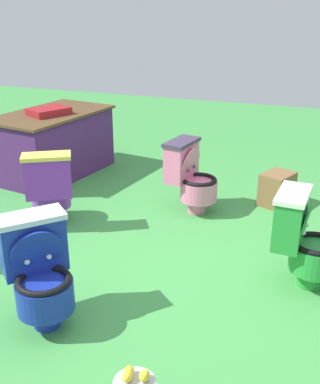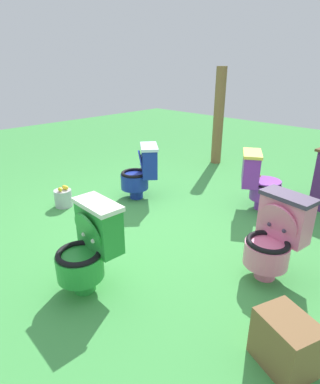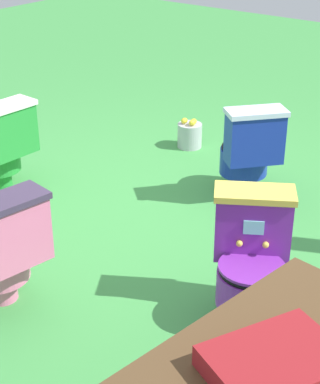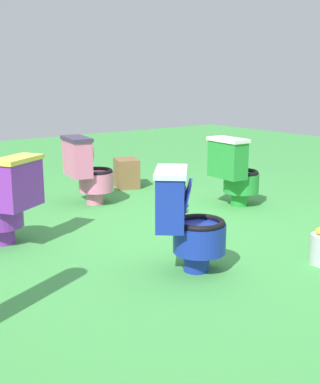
# 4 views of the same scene
# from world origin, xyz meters

# --- Properties ---
(ground) EXTENTS (14.00, 14.00, 0.00)m
(ground) POSITION_xyz_m (0.00, 0.00, 0.00)
(ground) COLOR #429947
(toilet_green) EXTENTS (0.44, 0.51, 0.73)m
(toilet_green) POSITION_xyz_m (0.30, -1.16, 0.37)
(toilet_green) COLOR green
(toilet_green) RESTS_ON ground
(toilet_purple) EXTENTS (0.63, 0.60, 0.73)m
(toilet_purple) POSITION_xyz_m (0.53, 1.17, 0.37)
(toilet_purple) COLOR purple
(toilet_purple) RESTS_ON ground
(toilet_pink) EXTENTS (0.48, 0.55, 0.73)m
(toilet_pink) POSITION_xyz_m (1.29, 0.02, 0.37)
(toilet_pink) COLOR pink
(toilet_pink) RESTS_ON ground
(toilet_blue) EXTENTS (0.63, 0.64, 0.73)m
(toilet_blue) POSITION_xyz_m (-0.77, 0.39, 0.37)
(toilet_blue) COLOR #192D9E
(toilet_blue) RESTS_ON ground
(lemon_bucket) EXTENTS (0.22, 0.22, 0.28)m
(lemon_bucket) POSITION_xyz_m (-1.28, -0.50, 0.12)
(lemon_bucket) COLOR #B7B7BF
(lemon_bucket) RESTS_ON ground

